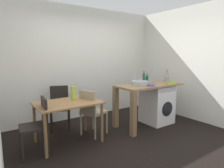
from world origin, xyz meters
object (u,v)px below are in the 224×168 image
mixing_bowl (151,85)px  bottle_clear_small (147,78)px  washing_machine (157,104)px  utensil_crock (167,79)px  chair_person_seat (38,123)px  chair_spare_by_wall (60,105)px  bottle_squat_brown (144,77)px  bottle_tall_green (144,79)px  vase (73,93)px  colander (171,82)px  chair_opposite (91,110)px  dining_table (68,107)px

mixing_bowl → bottle_clear_small: bearing=52.7°
washing_machine → utensil_crock: utensil_crock is taller
chair_person_seat → utensil_crock: size_ratio=3.00×
chair_spare_by_wall → mixing_bowl: (1.54, -1.14, 0.44)m
mixing_bowl → bottle_squat_brown: bearing=62.3°
chair_person_seat → chair_spare_by_wall: (0.67, 0.88, 0.00)m
bottle_tall_green → bottle_squat_brown: size_ratio=0.83×
chair_spare_by_wall → bottle_clear_small: bottle_clear_small is taller
bottle_tall_green → vase: bearing=175.9°
chair_spare_by_wall → washing_machine: (1.96, -0.95, -0.08)m
chair_person_seat → bottle_tall_green: size_ratio=4.01×
washing_machine → colander: bearing=-49.3°
chair_opposite → bottle_squat_brown: (1.43, 0.07, 0.53)m
chair_spare_by_wall → bottle_tall_green: (1.69, -0.79, 0.51)m
mixing_bowl → utensil_crock: bearing=17.6°
chair_spare_by_wall → bottle_squat_brown: (1.79, -0.68, 0.53)m
chair_person_seat → chair_opposite: bearing=-76.4°
dining_table → bottle_tall_green: 1.86m
washing_machine → utensil_crock: size_ratio=2.87×
chair_spare_by_wall → utensil_crock: 2.54m
bottle_squat_brown → colander: bearing=-53.2°
mixing_bowl → chair_spare_by_wall: bearing=143.5°
dining_table → bottle_squat_brown: 1.95m
chair_spare_by_wall → bottle_squat_brown: size_ratio=3.33×
bottle_tall_green → mixing_bowl: 0.39m
dining_table → chair_person_seat: 0.57m
chair_spare_by_wall → washing_machine: bearing=173.7°
bottle_squat_brown → bottle_clear_small: 0.12m
utensil_crock → colander: size_ratio=1.50×
chair_person_seat → bottle_clear_small: (2.57, 0.21, 0.50)m
chair_opposite → bottle_squat_brown: size_ratio=3.33×
bottle_clear_small → bottle_squat_brown: bearing=-177.7°
dining_table → chair_spare_by_wall: size_ratio=1.22×
dining_table → mixing_bowl: bearing=-12.6°
chair_opposite → vase: vase is taller
dining_table → bottle_squat_brown: size_ratio=4.07×
chair_person_seat → chair_spare_by_wall: size_ratio=1.00×
vase → colander: bearing=-13.1°
washing_machine → vase: (-1.94, 0.27, 0.44)m
chair_person_seat → utensil_crock: (3.00, -0.01, 0.48)m
dining_table → mixing_bowl: (1.67, -0.37, 0.30)m
bottle_squat_brown → mixing_bowl: (-0.24, -0.47, -0.09)m
bottle_clear_small → mixing_bowl: bearing=-127.3°
mixing_bowl → colander: bearing=-1.9°
chair_person_seat → chair_opposite: (1.03, 0.13, 0.00)m
washing_machine → colander: (0.19, -0.22, 0.52)m
bottle_tall_green → colander: bearing=-39.3°
chair_opposite → chair_spare_by_wall: same height
washing_machine → bottle_tall_green: 0.67m
chair_spare_by_wall → bottle_squat_brown: bearing=178.6°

